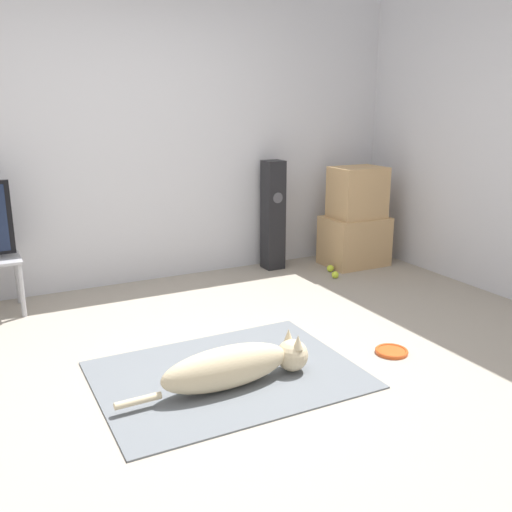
{
  "coord_description": "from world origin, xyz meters",
  "views": [
    {
      "loc": [
        -1.31,
        -2.78,
        1.58
      ],
      "look_at": [
        0.58,
        0.89,
        0.45
      ],
      "focal_mm": 40.0,
      "sensor_mm": 36.0,
      "label": 1
    }
  ],
  "objects_px": {
    "dog": "(237,366)",
    "tennis_ball_near_speaker": "(335,275)",
    "floor_speaker": "(273,215)",
    "frisbee": "(392,351)",
    "tennis_ball_by_boxes": "(330,268)",
    "cardboard_box_upper": "(358,192)",
    "cardboard_box_lower": "(354,241)"
  },
  "relations": [
    {
      "from": "frisbee",
      "to": "tennis_ball_by_boxes",
      "type": "xyz_separation_m",
      "value": [
        0.68,
        1.69,
        0.02
      ]
    },
    {
      "from": "cardboard_box_lower",
      "to": "floor_speaker",
      "type": "height_order",
      "value": "floor_speaker"
    },
    {
      "from": "frisbee",
      "to": "tennis_ball_by_boxes",
      "type": "bearing_deg",
      "value": 68.08
    },
    {
      "from": "cardboard_box_upper",
      "to": "tennis_ball_by_boxes",
      "type": "xyz_separation_m",
      "value": [
        -0.36,
        -0.1,
        -0.69
      ]
    },
    {
      "from": "dog",
      "to": "cardboard_box_upper",
      "type": "xyz_separation_m",
      "value": [
        2.12,
        1.74,
        0.59
      ]
    },
    {
      "from": "frisbee",
      "to": "cardboard_box_lower",
      "type": "distance_m",
      "value": 2.09
    },
    {
      "from": "frisbee",
      "to": "cardboard_box_lower",
      "type": "relative_size",
      "value": 0.36
    },
    {
      "from": "tennis_ball_by_boxes",
      "to": "tennis_ball_near_speaker",
      "type": "height_order",
      "value": "same"
    },
    {
      "from": "tennis_ball_by_boxes",
      "to": "cardboard_box_upper",
      "type": "bearing_deg",
      "value": 15.93
    },
    {
      "from": "tennis_ball_by_boxes",
      "to": "cardboard_box_lower",
      "type": "bearing_deg",
      "value": 17.76
    },
    {
      "from": "cardboard_box_upper",
      "to": "tennis_ball_near_speaker",
      "type": "relative_size",
      "value": 7.4
    },
    {
      "from": "frisbee",
      "to": "cardboard_box_lower",
      "type": "xyz_separation_m",
      "value": [
        1.03,
        1.8,
        0.23
      ]
    },
    {
      "from": "tennis_ball_near_speaker",
      "to": "frisbee",
      "type": "bearing_deg",
      "value": -111.9
    },
    {
      "from": "dog",
      "to": "tennis_ball_near_speaker",
      "type": "relative_size",
      "value": 17.74
    },
    {
      "from": "dog",
      "to": "tennis_ball_near_speaker",
      "type": "distance_m",
      "value": 2.22
    },
    {
      "from": "dog",
      "to": "floor_speaker",
      "type": "distance_m",
      "value": 2.45
    },
    {
      "from": "dog",
      "to": "cardboard_box_lower",
      "type": "height_order",
      "value": "cardboard_box_lower"
    },
    {
      "from": "cardboard_box_lower",
      "to": "tennis_ball_by_boxes",
      "type": "distance_m",
      "value": 0.43
    },
    {
      "from": "dog",
      "to": "tennis_ball_by_boxes",
      "type": "bearing_deg",
      "value": 42.82
    },
    {
      "from": "frisbee",
      "to": "tennis_ball_near_speaker",
      "type": "relative_size",
      "value": 3.22
    },
    {
      "from": "tennis_ball_near_speaker",
      "to": "floor_speaker",
      "type": "bearing_deg",
      "value": 121.29
    },
    {
      "from": "frisbee",
      "to": "cardboard_box_upper",
      "type": "bearing_deg",
      "value": 59.91
    },
    {
      "from": "floor_speaker",
      "to": "cardboard_box_upper",
      "type": "bearing_deg",
      "value": -19.23
    },
    {
      "from": "tennis_ball_by_boxes",
      "to": "dog",
      "type": "bearing_deg",
      "value": -137.18
    },
    {
      "from": "dog",
      "to": "cardboard_box_upper",
      "type": "height_order",
      "value": "cardboard_box_upper"
    },
    {
      "from": "floor_speaker",
      "to": "tennis_ball_near_speaker",
      "type": "xyz_separation_m",
      "value": [
        0.34,
        -0.57,
        -0.49
      ]
    },
    {
      "from": "frisbee",
      "to": "tennis_ball_near_speaker",
      "type": "xyz_separation_m",
      "value": [
        0.6,
        1.5,
        0.02
      ]
    },
    {
      "from": "cardboard_box_upper",
      "to": "cardboard_box_lower",
      "type": "bearing_deg",
      "value": 109.99
    },
    {
      "from": "frisbee",
      "to": "tennis_ball_near_speaker",
      "type": "height_order",
      "value": "tennis_ball_near_speaker"
    },
    {
      "from": "frisbee",
      "to": "floor_speaker",
      "type": "xyz_separation_m",
      "value": [
        0.26,
        2.06,
        0.51
      ]
    },
    {
      "from": "cardboard_box_upper",
      "to": "tennis_ball_near_speaker",
      "type": "height_order",
      "value": "cardboard_box_upper"
    },
    {
      "from": "cardboard_box_lower",
      "to": "tennis_ball_by_boxes",
      "type": "height_order",
      "value": "cardboard_box_lower"
    }
  ]
}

